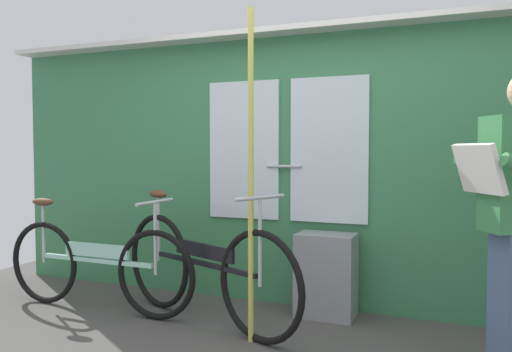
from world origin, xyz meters
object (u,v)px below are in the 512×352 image
Objects in this scene: handrail_pole at (251,177)px; bicycle_near_door at (203,269)px; trash_bin_by_wall at (326,275)px; bicycle_leaning_behind at (96,265)px.

bicycle_near_door is at bearing 155.89° from handrail_pole.
handrail_pole reaches higher than bicycle_near_door.
bicycle_near_door is 0.83m from handrail_pole.
trash_bin_by_wall is 0.29× the size of handrail_pole.
bicycle_near_door reaches higher than bicycle_leaning_behind.
bicycle_near_door is 2.77× the size of trash_bin_by_wall.
bicycle_leaning_behind is at bearing -162.39° from trash_bin_by_wall.
handrail_pole reaches higher than bicycle_leaning_behind.
handrail_pole is (0.45, -0.20, 0.67)m from bicycle_near_door.
trash_bin_by_wall is at bearing 64.46° from handrail_pole.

